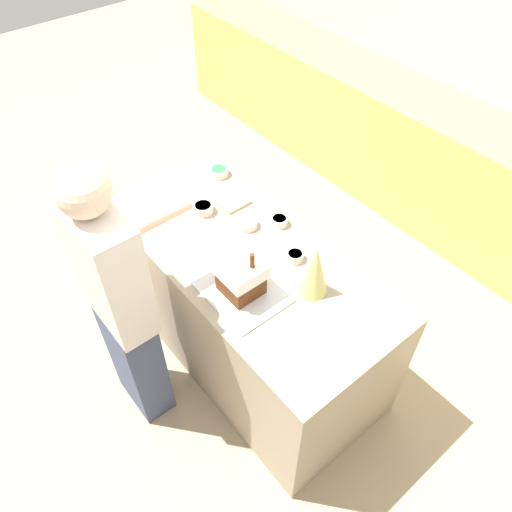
{
  "coord_description": "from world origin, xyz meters",
  "views": [
    {
      "loc": [
        1.46,
        -1.11,
        2.82
      ],
      "look_at": [
        0.09,
        0.0,
        0.97
      ],
      "focal_mm": 35.0,
      "sensor_mm": 36.0,
      "label": 1
    }
  ],
  "objects": [
    {
      "name": "person",
      "position": [
        -0.13,
        -0.68,
        0.89
      ],
      "size": [
        0.45,
        0.56,
        1.72
      ],
      "color": "#424C6B",
      "rests_on": "ground_plane"
    },
    {
      "name": "wall_back",
      "position": [
        0.0,
        2.32,
        1.3
      ],
      "size": [
        8.0,
        0.05,
        2.6
      ],
      "color": "beige",
      "rests_on": "ground_plane"
    },
    {
      "name": "candy_bowl_beside_tree",
      "position": [
        -0.41,
        0.02,
        0.94
      ],
      "size": [
        0.11,
        0.11,
        0.05
      ],
      "color": "silver",
      "rests_on": "kitchen_island"
    },
    {
      "name": "candy_bowl_far_left",
      "position": [
        0.2,
        0.18,
        0.93
      ],
      "size": [
        0.09,
        0.09,
        0.04
      ],
      "color": "silver",
      "rests_on": "kitchen_island"
    },
    {
      "name": "ground_plane",
      "position": [
        0.0,
        0.0,
        0.0
      ],
      "size": [
        12.0,
        12.0,
        0.0
      ],
      "primitive_type": "plane",
      "color": "tan"
    },
    {
      "name": "gingerbread_house",
      "position": [
        0.19,
        -0.17,
        1.02
      ],
      "size": [
        0.21,
        0.2,
        0.28
      ],
      "color": "#5B2D14",
      "rests_on": "baking_tray"
    },
    {
      "name": "back_cabinet_block",
      "position": [
        0.0,
        1.99,
        0.48
      ],
      "size": [
        6.0,
        0.6,
        0.95
      ],
      "color": "#DBBC60",
      "rests_on": "ground_plane"
    },
    {
      "name": "candy_bowl_near_tray_right",
      "position": [
        -0.06,
        0.29,
        0.93
      ],
      "size": [
        0.09,
        0.09,
        0.05
      ],
      "color": "white",
      "rests_on": "kitchen_island"
    },
    {
      "name": "cookbook",
      "position": [
        -0.38,
        0.21,
        0.92
      ],
      "size": [
        0.17,
        0.17,
        0.02
      ],
      "color": "#CCB78C",
      "rests_on": "kitchen_island"
    },
    {
      "name": "kitchen_island",
      "position": [
        0.0,
        0.0,
        0.45
      ],
      "size": [
        1.78,
        0.81,
        0.91
      ],
      "color": "gray",
      "rests_on": "ground_plane"
    },
    {
      "name": "baking_tray",
      "position": [
        0.19,
        -0.17,
        0.91
      ],
      "size": [
        0.44,
        0.34,
        0.01
      ],
      "color": "silver",
      "rests_on": "kitchen_island"
    },
    {
      "name": "decorative_tree",
      "position": [
        0.41,
        0.11,
        1.05
      ],
      "size": [
        0.15,
        0.15,
        0.3
      ],
      "color": "#DBD675",
      "rests_on": "kitchen_island"
    },
    {
      "name": "candy_bowl_front_corner",
      "position": [
        -0.64,
        0.3,
        0.93
      ],
      "size": [
        0.12,
        0.12,
        0.05
      ],
      "color": "white",
      "rests_on": "kitchen_island"
    },
    {
      "name": "candy_bowl_behind_tray",
      "position": [
        -0.16,
        0.14,
        0.93
      ],
      "size": [
        0.11,
        0.11,
        0.04
      ],
      "color": "white",
      "rests_on": "kitchen_island"
    }
  ]
}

